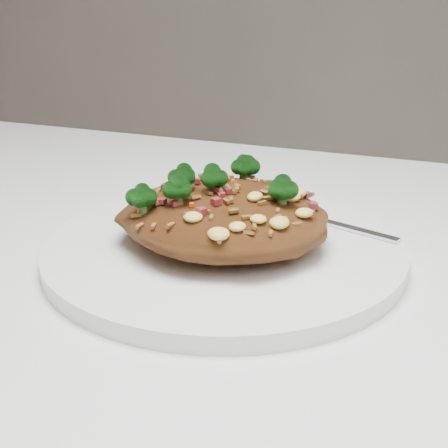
# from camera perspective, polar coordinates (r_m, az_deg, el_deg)

# --- Properties ---
(dining_table) EXTENTS (1.20, 0.80, 0.75)m
(dining_table) POSITION_cam_1_polar(r_m,az_deg,el_deg) (0.53, -5.88, -13.06)
(dining_table) COLOR white
(dining_table) RESTS_ON ground
(plate) EXTENTS (0.29, 0.29, 0.01)m
(plate) POSITION_cam_1_polar(r_m,az_deg,el_deg) (0.50, 0.00, -2.33)
(plate) COLOR white
(plate) RESTS_ON dining_table
(fried_rice) EXTENTS (0.17, 0.15, 0.07)m
(fried_rice) POSITION_cam_1_polar(r_m,az_deg,el_deg) (0.49, -0.05, 1.55)
(fried_rice) COLOR brown
(fried_rice) RESTS_ON plate
(fork) EXTENTS (0.16, 0.06, 0.00)m
(fork) POSITION_cam_1_polar(r_m,az_deg,el_deg) (0.55, 8.73, 0.35)
(fork) COLOR silver
(fork) RESTS_ON plate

